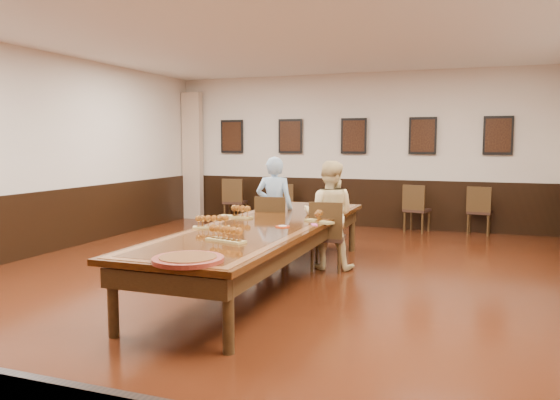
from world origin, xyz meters
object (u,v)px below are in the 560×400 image
at_px(spare_chair_a, 235,201).
at_px(conference_table, 266,234).
at_px(chair_man, 273,228).
at_px(spare_chair_b, 285,204).
at_px(chair_woman, 328,236).
at_px(spare_chair_d, 479,210).
at_px(spare_chair_c, 417,208).
at_px(person_man, 274,208).
at_px(carved_platter, 188,259).
at_px(person_woman, 329,215).

xyz_separation_m(spare_chair_a, conference_table, (2.55, -4.55, 0.12)).
relative_size(chair_man, spare_chair_b, 1.10).
distance_m(chair_woman, spare_chair_d, 4.33).
distance_m(spare_chair_c, spare_chair_d, 1.16).
height_order(spare_chair_c, person_man, person_man).
height_order(spare_chair_c, carved_platter, spare_chair_c).
relative_size(spare_chair_b, spare_chair_d, 0.95).
xyz_separation_m(person_woman, conference_table, (-0.55, -1.00, -0.15)).
height_order(chair_man, conference_table, chair_man).
bearing_deg(chair_woman, person_woman, -90.00).
bearing_deg(carved_platter, person_man, 99.22).
bearing_deg(spare_chair_c, spare_chair_d, -158.02).
bearing_deg(spare_chair_d, conference_table, 66.86).
relative_size(spare_chair_a, person_man, 0.63).
bearing_deg(person_man, chair_woman, 146.53).
xyz_separation_m(spare_chair_d, person_man, (-2.92, -3.42, 0.31)).
bearing_deg(spare_chair_a, carved_platter, 103.59).
xyz_separation_m(chair_man, spare_chair_c, (1.75, 3.36, -0.02)).
height_order(spare_chair_c, person_woman, person_woman).
relative_size(spare_chair_c, spare_chair_d, 1.01).
height_order(spare_chair_d, carved_platter, spare_chair_d).
xyz_separation_m(person_man, person_woman, (0.95, -0.35, -0.02)).
relative_size(spare_chair_a, conference_table, 0.20).
bearing_deg(chair_woman, chair_man, -26.40).
height_order(spare_chair_d, person_woman, person_woman).
xyz_separation_m(spare_chair_b, spare_chair_d, (3.96, 0.05, 0.02)).
xyz_separation_m(spare_chair_c, conference_table, (-1.36, -4.61, 0.14)).
bearing_deg(person_woman, spare_chair_b, -68.06).
relative_size(spare_chair_b, carved_platter, 1.26).
height_order(person_man, carved_platter, person_man).
distance_m(spare_chair_a, spare_chair_b, 1.12).
xyz_separation_m(spare_chair_b, person_woman, (1.99, -3.71, 0.32)).
distance_m(chair_man, spare_chair_d, 4.56).
height_order(spare_chair_d, person_man, person_man).
bearing_deg(spare_chair_c, carved_platter, 94.60).
bearing_deg(spare_chair_a, spare_chair_d, 174.17).
xyz_separation_m(spare_chair_d, carved_platter, (-2.33, -7.05, 0.31)).
height_order(spare_chair_b, person_woman, person_woman).
relative_size(spare_chair_d, person_man, 0.60).
relative_size(spare_chair_a, spare_chair_b, 1.11).
height_order(chair_woman, person_woman, person_woman).
relative_size(spare_chair_a, spare_chair_c, 1.03).
distance_m(person_woman, conference_table, 1.15).
distance_m(spare_chair_b, person_woman, 4.23).
height_order(spare_chair_a, spare_chair_d, spare_chair_a).
distance_m(spare_chair_c, carved_platter, 7.00).
relative_size(spare_chair_b, person_woman, 0.58).
height_order(chair_woman, carved_platter, chair_woman).
relative_size(spare_chair_d, carved_platter, 1.33).
bearing_deg(person_woman, chair_woman, 90.00).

